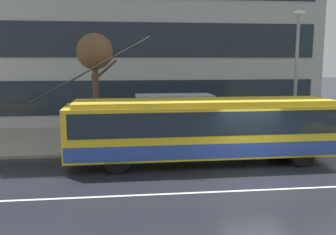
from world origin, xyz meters
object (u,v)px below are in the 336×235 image
pedestrian_at_shelter (245,128)px  pedestrian_approaching_curb (191,113)px  trolleybus (204,128)px  street_tree_bare (95,55)px  street_lamp (296,67)px  bus_shelter (173,107)px

pedestrian_at_shelter → pedestrian_approaching_curb: size_ratio=0.82×
trolleybus → street_tree_bare: size_ratio=2.32×
pedestrian_at_shelter → street_lamp: (2.49, -0.09, 3.00)m
trolleybus → pedestrian_approaching_curb: (0.05, 3.56, 0.15)m
pedestrian_at_shelter → street_lamp: street_lamp is taller
pedestrian_at_shelter → bus_shelter: bearing=163.5°
trolleybus → street_tree_bare: (-4.78, 3.40, 3.14)m
pedestrian_approaching_curb → street_lamp: size_ratio=0.29×
bus_shelter → trolleybus: bearing=-75.1°
trolleybus → pedestrian_approaching_curb: trolleybus is taller
pedestrian_at_shelter → pedestrian_approaching_curb: (-2.54, 1.23, 0.60)m
trolleybus → street_lamp: (5.08, 2.23, 2.56)m
bus_shelter → street_tree_bare: size_ratio=0.69×
street_lamp → street_tree_bare: 9.95m
pedestrian_approaching_curb → street_lamp: bearing=-14.8°
pedestrian_approaching_curb → street_tree_bare: (-4.83, -0.16, 2.99)m
pedestrian_at_shelter → pedestrian_approaching_curb: bearing=154.1°
street_lamp → street_tree_bare: bearing=173.2°
pedestrian_at_shelter → street_tree_bare: size_ratio=0.28×
pedestrian_at_shelter → street_tree_bare: bearing=171.7°
pedestrian_at_shelter → street_tree_bare: street_tree_bare is taller
pedestrian_at_shelter → street_lamp: bearing=-2.2°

